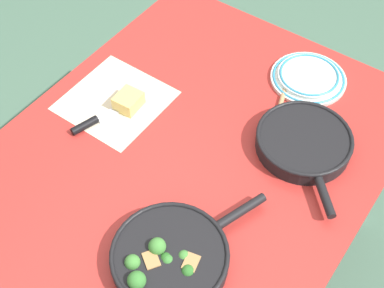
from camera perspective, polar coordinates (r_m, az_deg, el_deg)
ground_plane at (r=2.16m, az=0.00°, el=-12.41°), size 14.00×14.00×0.00m
dining_table_red at (r=1.59m, az=0.00°, el=-2.06°), size 1.23×1.01×0.73m
skillet_broccoli at (r=1.32m, az=-2.36°, el=-11.95°), size 0.43×0.29×0.07m
skillet_eggs at (r=1.55m, az=11.85°, el=0.22°), size 0.33×0.32×0.05m
wooden_spoon at (r=1.64m, az=9.32°, el=3.76°), size 0.35×0.14×0.02m
parchment_sheet at (r=1.67m, az=-8.17°, el=4.62°), size 0.30×0.29×0.00m
grater_knife at (r=1.62m, az=-9.68°, el=2.82°), size 0.27×0.10×0.02m
cheese_block at (r=1.63m, az=-6.79°, el=4.56°), size 0.08×0.07×0.05m
dinner_plate_stack at (r=1.75m, az=12.33°, el=6.98°), size 0.24×0.24×0.03m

